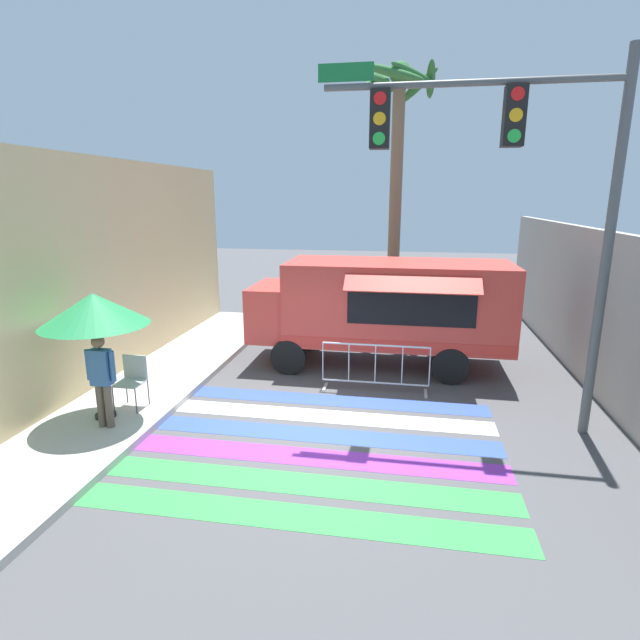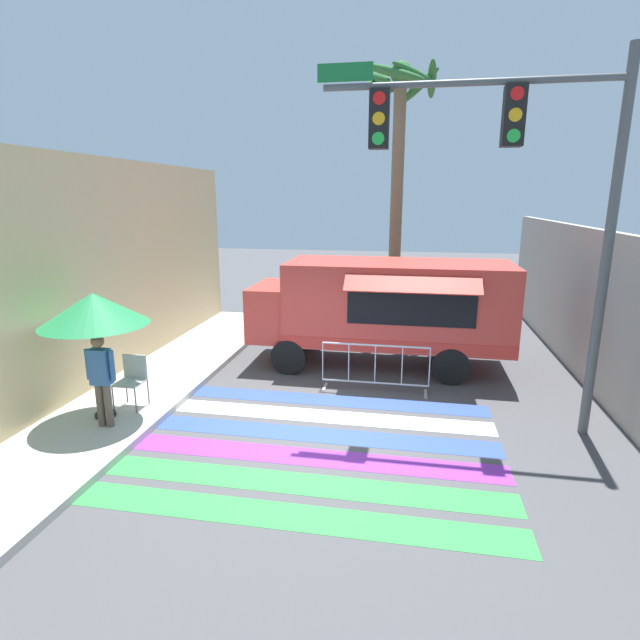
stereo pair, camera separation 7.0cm
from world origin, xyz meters
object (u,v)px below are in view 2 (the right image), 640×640
barricade_front (375,368)px  palm_tree (399,150)px  traffic_signal_pole (514,169)px  folding_chair (132,376)px  vendor_person (101,375)px  food_truck (378,305)px  patio_umbrella (94,309)px

barricade_front → palm_tree: (0.17, 5.10, 4.77)m
barricade_front → palm_tree: palm_tree is taller
traffic_signal_pole → folding_chair: (-6.58, -0.60, -3.69)m
traffic_signal_pole → vendor_person: traffic_signal_pole is taller
barricade_front → food_truck: bearing=92.9°
patio_umbrella → folding_chair: bearing=63.2°
traffic_signal_pole → barricade_front: 4.65m
vendor_person → food_truck: bearing=52.9°
food_truck → folding_chair: bearing=-140.5°
traffic_signal_pole → barricade_front: (-2.18, 1.27, -3.90)m
traffic_signal_pole → palm_tree: (-2.01, 6.37, 0.86)m
vendor_person → barricade_front: (4.42, 2.76, -0.54)m
barricade_front → palm_tree: bearing=88.1°
food_truck → patio_umbrella: 6.18m
food_truck → vendor_person: size_ratio=3.70×
vendor_person → palm_tree: (4.59, 7.86, 4.22)m
folding_chair → barricade_front: size_ratio=0.43×
food_truck → traffic_signal_pole: (2.26, -2.96, 2.91)m
patio_umbrella → palm_tree: 9.48m
traffic_signal_pole → palm_tree: palm_tree is taller
food_truck → traffic_signal_pole: size_ratio=0.98×
vendor_person → barricade_front: size_ratio=0.73×
patio_umbrella → folding_chair: (0.27, 0.53, -1.39)m
food_truck → patio_umbrella: (-4.59, -4.09, 0.61)m
food_truck → traffic_signal_pole: bearing=-52.6°
folding_chair → barricade_front: folding_chair is taller
vendor_person → barricade_front: vendor_person is taller
food_truck → traffic_signal_pole: 4.73m
palm_tree → food_truck: bearing=-94.2°
food_truck → palm_tree: size_ratio=0.80×
traffic_signal_pole → patio_umbrella: size_ratio=2.72×
folding_chair → vendor_person: 0.94m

